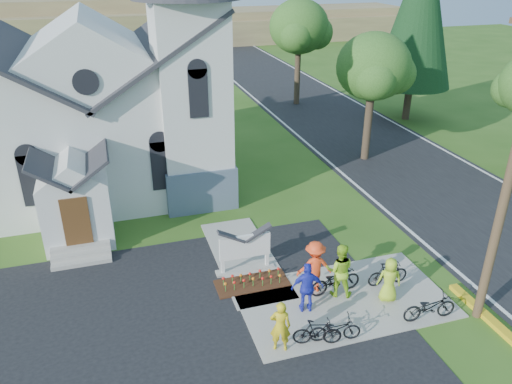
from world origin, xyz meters
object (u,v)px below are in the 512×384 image
object	(u,v)px
cyclist_3	(315,267)
bike_3	(388,273)
bike_0	(335,329)
bike_1	(317,332)
church_sign	(245,247)
bike_2	(335,280)
cyclist_0	(280,326)
cyclist_4	(389,280)
bike_4	(430,307)
cyclist_2	(307,287)
cyclist_1	(339,270)

from	to	relation	value
cyclist_3	bike_3	size ratio (longest dim) A/B	1.26
bike_0	bike_1	xyz separation A→B (m)	(-0.58, 0.00, 0.03)
church_sign	bike_3	world-z (taller)	church_sign
bike_1	bike_2	size ratio (longest dim) A/B	0.79
cyclist_0	bike_3	distance (m)	5.08
cyclist_4	cyclist_3	bearing A→B (deg)	-8.72
bike_0	bike_4	bearing A→B (deg)	-78.57
bike_1	cyclist_2	xyz separation A→B (m)	(0.31, 1.56, 0.46)
cyclist_1	bike_1	bearing A→B (deg)	74.53
cyclist_3	bike_2	bearing A→B (deg)	158.42
cyclist_2	cyclist_1	bearing A→B (deg)	-148.45
bike_2	cyclist_1	bearing A→B (deg)	-155.25
cyclist_2	cyclist_3	size ratio (longest dim) A/B	0.94
cyclist_2	bike_2	bearing A→B (deg)	-143.13
cyclist_0	cyclist_4	distance (m)	4.41
bike_0	cyclist_1	distance (m)	2.38
cyclist_1	bike_0	bearing A→B (deg)	85.78
cyclist_1	bike_2	size ratio (longest dim) A/B	1.04
cyclist_3	bike_3	world-z (taller)	cyclist_3
cyclist_0	cyclist_2	world-z (taller)	cyclist_2
cyclist_3	bike_4	bearing A→B (deg)	146.51
church_sign	cyclist_1	xyz separation A→B (m)	(2.64, -2.36, 0.00)
bike_2	bike_4	size ratio (longest dim) A/B	1.05
bike_3	cyclist_1	bearing A→B (deg)	91.33
bike_1	bike_3	distance (m)	4.11
church_sign	cyclist_0	distance (m)	4.26
church_sign	bike_0	size ratio (longest dim) A/B	1.39
church_sign	cyclist_1	world-z (taller)	cyclist_1
cyclist_0	cyclist_3	bearing A→B (deg)	-110.81
cyclist_3	cyclist_0	bearing A→B (deg)	55.91
cyclist_1	bike_3	xyz separation A→B (m)	(1.91, -0.01, -0.52)
cyclist_0	bike_1	distance (m)	1.20
cyclist_4	bike_3	bearing A→B (deg)	-98.81
bike_0	cyclist_2	size ratio (longest dim) A/B	0.88
church_sign	cyclist_2	distance (m)	3.11
bike_1	cyclist_4	size ratio (longest dim) A/B	0.92
church_sign	cyclist_3	distance (m)	2.71
church_sign	bike_3	distance (m)	5.15
cyclist_2	cyclist_4	size ratio (longest dim) A/B	1.12
bike_3	cyclist_2	bearing A→B (deg)	99.83
cyclist_2	bike_2	size ratio (longest dim) A/B	0.96
bike_1	cyclist_3	bearing A→B (deg)	-4.85
cyclist_0	bike_0	xyz separation A→B (m)	(1.71, -0.14, -0.43)
church_sign	bike_2	world-z (taller)	church_sign
bike_3	cyclist_0	bearing A→B (deg)	113.53
bike_2	cyclist_3	size ratio (longest dim) A/B	0.98
cyclist_2	bike_3	xyz separation A→B (m)	(3.27, 0.47, -0.44)
bike_1	bike_2	xyz separation A→B (m)	(1.61, 2.16, 0.05)
cyclist_0	bike_4	distance (m)	5.01
bike_3	bike_4	xyz separation A→B (m)	(0.29, -2.03, 0.01)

